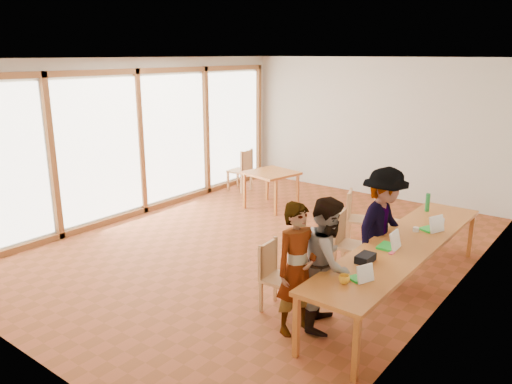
# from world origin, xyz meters

# --- Properties ---
(ground) EXTENTS (8.00, 8.00, 0.00)m
(ground) POSITION_xyz_m (0.00, 0.00, 0.00)
(ground) COLOR brown
(ground) RESTS_ON ground
(wall_back) EXTENTS (6.00, 0.10, 3.00)m
(wall_back) POSITION_xyz_m (0.00, 4.00, 1.50)
(wall_back) COLOR beige
(wall_back) RESTS_ON ground
(wall_front) EXTENTS (6.00, 0.10, 3.00)m
(wall_front) POSITION_xyz_m (0.00, -4.00, 1.50)
(wall_front) COLOR beige
(wall_front) RESTS_ON ground
(wall_right) EXTENTS (0.10, 8.00, 3.00)m
(wall_right) POSITION_xyz_m (3.00, 0.00, 1.50)
(wall_right) COLOR beige
(wall_right) RESTS_ON ground
(window_wall) EXTENTS (0.10, 8.00, 3.00)m
(window_wall) POSITION_xyz_m (-2.96, 0.00, 1.50)
(window_wall) COLOR white
(window_wall) RESTS_ON ground
(ceiling) EXTENTS (6.00, 8.00, 0.04)m
(ceiling) POSITION_xyz_m (0.00, 0.00, 3.02)
(ceiling) COLOR white
(ceiling) RESTS_ON wall_back
(communal_table) EXTENTS (0.80, 4.00, 0.75)m
(communal_table) POSITION_xyz_m (2.50, -0.35, 0.70)
(communal_table) COLOR #C2612B
(communal_table) RESTS_ON ground
(side_table) EXTENTS (0.90, 0.90, 0.75)m
(side_table) POSITION_xyz_m (-1.14, 1.82, 0.67)
(side_table) COLOR #C2612B
(side_table) RESTS_ON ground
(chair_near) EXTENTS (0.43, 0.43, 0.46)m
(chair_near) POSITION_xyz_m (1.37, -1.58, 0.53)
(chair_near) COLOR tan
(chair_near) RESTS_ON ground
(chair_mid) EXTENTS (0.48, 0.48, 0.48)m
(chair_mid) POSITION_xyz_m (1.57, -0.12, 0.56)
(chair_mid) COLOR tan
(chair_mid) RESTS_ON ground
(chair_far) EXTENTS (0.54, 0.54, 0.48)m
(chair_far) POSITION_xyz_m (1.14, 1.01, 0.55)
(chair_far) COLOR tan
(chair_far) RESTS_ON ground
(chair_empty) EXTENTS (0.41, 0.41, 0.44)m
(chair_empty) POSITION_xyz_m (1.54, 1.31, 0.51)
(chair_empty) COLOR tan
(chair_empty) RESTS_ON ground
(chair_spare) EXTENTS (0.48, 0.48, 0.51)m
(chair_spare) POSITION_xyz_m (-2.40, 2.46, 0.59)
(chair_spare) COLOR tan
(chair_spare) RESTS_ON ground
(person_near) EXTENTS (0.54, 0.65, 1.53)m
(person_near) POSITION_xyz_m (1.89, -1.86, 0.77)
(person_near) COLOR gray
(person_near) RESTS_ON ground
(person_mid) EXTENTS (0.81, 0.91, 1.55)m
(person_mid) POSITION_xyz_m (2.08, -1.52, 0.77)
(person_mid) COLOR gray
(person_mid) RESTS_ON ground
(person_far) EXTENTS (0.68, 1.10, 1.66)m
(person_far) POSITION_xyz_m (2.15, -0.19, 0.83)
(person_far) COLOR gray
(person_far) RESTS_ON ground
(laptop_near) EXTENTS (0.26, 0.28, 0.19)m
(laptop_near) POSITION_xyz_m (2.57, -1.65, 0.80)
(laptop_near) COLOR green
(laptop_near) RESTS_ON communal_table
(laptop_mid) EXTENTS (0.25, 0.28, 0.23)m
(laptop_mid) POSITION_xyz_m (2.44, -0.61, 0.81)
(laptop_mid) COLOR green
(laptop_mid) RESTS_ON communal_table
(laptop_far) EXTENTS (0.31, 0.33, 0.22)m
(laptop_far) POSITION_xyz_m (2.64, 0.34, 0.81)
(laptop_far) COLOR green
(laptop_far) RESTS_ON communal_table
(yellow_mug) EXTENTS (0.13, 0.13, 0.09)m
(yellow_mug) POSITION_xyz_m (2.45, -1.83, 0.80)
(yellow_mug) COLOR yellow
(yellow_mug) RESTS_ON communal_table
(green_bottle) EXTENTS (0.07, 0.07, 0.28)m
(green_bottle) POSITION_xyz_m (2.27, 1.15, 0.89)
(green_bottle) COLOR #207933
(green_bottle) RESTS_ON communal_table
(clear_glass) EXTENTS (0.07, 0.07, 0.09)m
(clear_glass) POSITION_xyz_m (2.65, 0.66, 0.80)
(clear_glass) COLOR silver
(clear_glass) RESTS_ON communal_table
(condiment_cup) EXTENTS (0.08, 0.08, 0.06)m
(condiment_cup) POSITION_xyz_m (2.47, 0.17, 0.78)
(condiment_cup) COLOR white
(condiment_cup) RESTS_ON communal_table
(pink_phone) EXTENTS (0.05, 0.10, 0.01)m
(pink_phone) POSITION_xyz_m (2.52, -0.76, 0.76)
(pink_phone) COLOR #F74F6F
(pink_phone) RESTS_ON communal_table
(black_pouch) EXTENTS (0.16, 0.26, 0.09)m
(black_pouch) POSITION_xyz_m (2.38, -1.18, 0.80)
(black_pouch) COLOR black
(black_pouch) RESTS_ON communal_table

